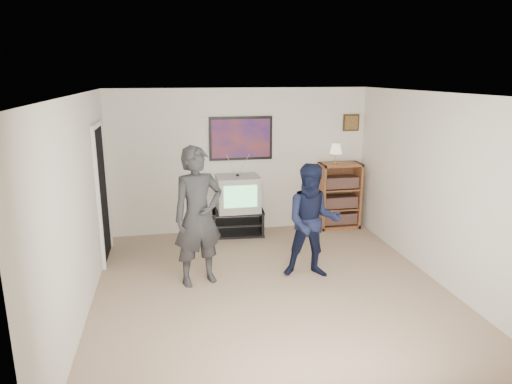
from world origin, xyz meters
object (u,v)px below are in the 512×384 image
object	(u,v)px
person_tall	(198,216)
person_short	(313,221)
bookshelf	(339,196)
media_stand	(238,222)
crt_television	(238,193)

from	to	relation	value
person_tall	person_short	bearing A→B (deg)	-21.21
bookshelf	person_short	distance (m)	2.22
media_stand	person_short	size ratio (longest dim) A/B	0.58
crt_television	bookshelf	world-z (taller)	bookshelf
bookshelf	person_tall	bearing A→B (deg)	-145.58
person_tall	media_stand	bearing A→B (deg)	48.16
crt_television	person_tall	xyz separation A→B (m)	(-0.79, -1.77, 0.18)
crt_television	bookshelf	size ratio (longest dim) A/B	0.60
crt_television	person_short	bearing A→B (deg)	-68.41
crt_television	media_stand	bearing A→B (deg)	179.95
person_short	bookshelf	bearing A→B (deg)	71.23
crt_television	person_tall	world-z (taller)	person_tall
media_stand	bookshelf	distance (m)	1.90
crt_television	person_short	world-z (taller)	person_short
bookshelf	person_tall	world-z (taller)	person_tall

